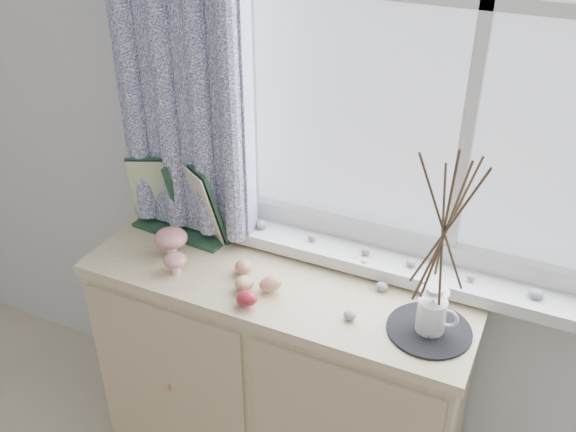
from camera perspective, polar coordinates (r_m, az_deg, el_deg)
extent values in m
cube|color=silver|center=(1.87, 6.70, 8.86)|extent=(4.00, 0.04, 2.60)
cube|color=silver|center=(1.70, 17.49, 17.82)|extent=(1.30, 0.01, 1.40)
cube|color=silver|center=(1.94, 13.55, -5.16)|extent=(1.45, 0.16, 0.04)
cube|color=beige|center=(2.23, -0.64, -14.47)|extent=(1.17, 0.43, 0.81)
cube|color=beige|center=(1.95, -0.71, -5.72)|extent=(1.20, 0.45, 0.03)
cube|color=tan|center=(2.21, -10.35, -15.67)|extent=(0.55, 0.01, 0.75)
cylinder|color=white|center=(2.04, -10.29, -2.76)|extent=(0.03, 0.03, 0.07)
ellipsoid|color=#A10605|center=(2.02, -10.38, -1.94)|extent=(0.10, 0.10, 0.06)
cylinder|color=white|center=(1.97, -9.94, -4.46)|extent=(0.03, 0.03, 0.05)
ellipsoid|color=#A10605|center=(1.95, -10.01, -3.89)|extent=(0.07, 0.07, 0.04)
ellipsoid|color=tan|center=(1.87, -3.90, -5.96)|extent=(0.05, 0.04, 0.07)
ellipsoid|color=tan|center=(1.93, -3.96, -4.52)|extent=(0.05, 0.04, 0.07)
ellipsoid|color=maroon|center=(1.81, -3.69, -7.32)|extent=(0.05, 0.04, 0.07)
ellipsoid|color=tan|center=(1.86, -1.56, -6.01)|extent=(0.05, 0.04, 0.07)
cylinder|color=black|center=(1.78, 12.43, -9.86)|extent=(0.23, 0.23, 0.01)
cylinder|color=silver|center=(1.75, 12.62, -8.59)|extent=(0.08, 0.08, 0.09)
cone|color=silver|center=(1.71, 12.86, -6.97)|extent=(0.08, 0.08, 0.03)
cylinder|color=silver|center=(1.70, 12.93, -6.51)|extent=(0.05, 0.05, 0.02)
torus|color=silver|center=(1.74, 14.02, -8.81)|extent=(0.06, 0.01, 0.06)
ellipsoid|color=#939496|center=(1.78, 5.51, -8.79)|extent=(0.04, 0.03, 0.03)
ellipsoid|color=#939496|center=(1.89, 8.34, -6.24)|extent=(0.04, 0.03, 0.03)
ellipsoid|color=#939496|center=(1.76, 12.59, -10.19)|extent=(0.04, 0.03, 0.03)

